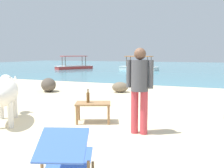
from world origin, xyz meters
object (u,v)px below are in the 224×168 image
(cow, at_px, (5,92))
(deck_chair_near, at_px, (66,155))
(low_bench_table, at_px, (93,106))
(bottle, at_px, (88,97))
(person_standing, at_px, (140,84))
(boat_white, at_px, (139,67))
(boat_red, at_px, (74,66))

(cow, relative_size, deck_chair_near, 1.90)
(low_bench_table, relative_size, bottle, 2.93)
(low_bench_table, distance_m, bottle, 0.22)
(person_standing, bearing_deg, boat_white, 13.81)
(boat_white, distance_m, boat_red, 6.39)
(cow, distance_m, boat_white, 18.12)
(low_bench_table, xyz_separation_m, deck_chair_near, (0.85, -2.52, 0.01))
(person_standing, height_order, boat_white, person_standing)
(boat_white, bearing_deg, boat_red, 20.06)
(deck_chair_near, bearing_deg, boat_white, -6.29)
(bottle, xyz_separation_m, boat_white, (-3.44, 17.38, -0.31))
(person_standing, xyz_separation_m, boat_red, (-11.03, 16.94, -0.70))
(bottle, distance_m, boat_white, 17.71)
(person_standing, distance_m, boat_red, 20.23)
(low_bench_table, relative_size, person_standing, 0.54)
(low_bench_table, height_order, deck_chair_near, deck_chair_near)
(bottle, xyz_separation_m, person_standing, (1.24, -0.34, 0.38))
(cow, xyz_separation_m, low_bench_table, (1.80, 0.69, -0.32))
(cow, bearing_deg, deck_chair_near, -161.25)
(deck_chair_near, height_order, boat_white, boat_white)
(cow, distance_m, low_bench_table, 1.95)
(low_bench_table, bearing_deg, bottle, 176.43)
(deck_chair_near, bearing_deg, person_standing, -26.48)
(low_bench_table, relative_size, boat_red, 0.24)
(person_standing, bearing_deg, bottle, 73.59)
(low_bench_table, bearing_deg, deck_chair_near, -92.72)
(low_bench_table, bearing_deg, person_standing, -39.68)
(cow, distance_m, deck_chair_near, 3.23)
(boat_white, bearing_deg, person_standing, 117.89)
(cow, height_order, low_bench_table, cow)
(bottle, distance_m, person_standing, 1.35)
(bottle, bearing_deg, cow, -158.97)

